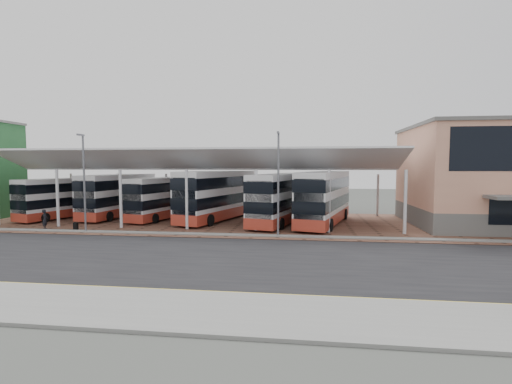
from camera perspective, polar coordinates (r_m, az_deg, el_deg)
ground at (r=23.13m, az=-2.67°, el=-9.71°), size 140.00×140.00×0.00m
road at (r=22.18m, az=-3.12°, el=-10.29°), size 120.00×14.00×0.02m
forecourt at (r=35.61m, az=4.14°, el=-4.82°), size 72.00×16.00×0.06m
sidewalk at (r=14.73m, az=-8.99°, el=-17.61°), size 120.00×4.00×0.14m
north_kerb at (r=29.11m, az=-0.56°, el=-6.71°), size 120.00×0.80×0.14m
yellow_line_near at (r=16.55m, az=-6.99°, el=-15.28°), size 120.00×0.12×0.01m
yellow_line_far at (r=16.83m, az=-6.73°, el=-14.95°), size 120.00×0.12×0.01m
canopy at (r=37.40m, az=-8.11°, el=4.44°), size 37.00×11.63×7.07m
lamp_west at (r=33.59m, az=-24.95°, el=1.71°), size 0.16×0.90×8.07m
lamp_east at (r=28.49m, az=3.45°, el=1.74°), size 0.16×0.90×8.07m
bus_0 at (r=43.91m, az=-27.37°, el=-0.84°), size 4.89×10.32×4.15m
bus_1 at (r=42.43m, az=-20.32°, el=-0.53°), size 3.82×11.22×4.53m
bus_2 at (r=39.67m, az=-13.95°, el=-0.91°), size 4.63×10.57×4.25m
bus_3 at (r=37.53m, az=-5.89°, el=-0.57°), size 6.08×12.23×4.92m
bus_4 at (r=35.31m, az=3.82°, el=-1.03°), size 5.57×11.68×4.70m
bus_5 at (r=35.23m, az=10.47°, el=-0.93°), size 5.79×12.20×4.91m
pedestrian at (r=36.60m, az=-29.71°, el=-3.69°), size 0.62×0.73×1.71m
suitcase at (r=35.33m, az=-25.99°, el=-4.74°), size 0.35×0.25×0.60m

